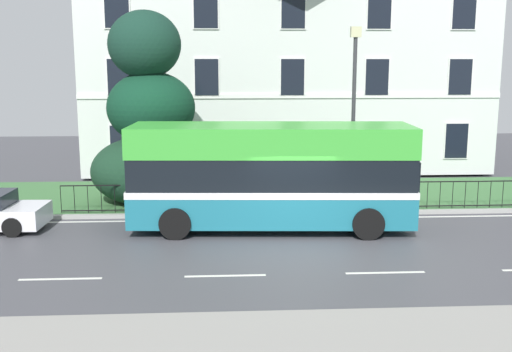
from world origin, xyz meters
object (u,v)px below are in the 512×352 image
object	(u,v)px
evergreen_tree	(146,123)
single_decker_bus	(271,175)
street_lamp_post	(354,104)
litter_bin	(207,193)
georgian_townhouse	(281,53)

from	to	relation	value
evergreen_tree	single_decker_bus	bearing A→B (deg)	-41.59
street_lamp_post	litter_bin	bearing A→B (deg)	-173.96
single_decker_bus	street_lamp_post	distance (m)	4.67
single_decker_bus	street_lamp_post	size ratio (longest dim) A/B	1.41
street_lamp_post	litter_bin	xyz separation A→B (m)	(-5.23, -0.55, -3.04)
evergreen_tree	street_lamp_post	world-z (taller)	evergreen_tree
evergreen_tree	street_lamp_post	distance (m)	7.55
evergreen_tree	single_decker_bus	world-z (taller)	evergreen_tree
georgian_townhouse	street_lamp_post	bearing A→B (deg)	-81.56
georgian_townhouse	street_lamp_post	xyz separation A→B (m)	(1.56, -10.52, -1.94)
evergreen_tree	georgian_townhouse	bearing A→B (deg)	58.22
single_decker_bus	street_lamp_post	xyz separation A→B (m)	(3.15, 2.79, 2.02)
evergreen_tree	single_decker_bus	xyz separation A→B (m)	(4.30, -3.81, -1.29)
single_decker_bus	litter_bin	world-z (taller)	single_decker_bus
litter_bin	georgian_townhouse	bearing A→B (deg)	71.65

